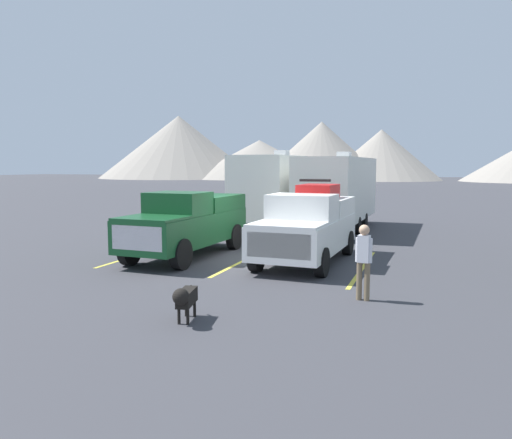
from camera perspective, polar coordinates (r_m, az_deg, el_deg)
ground_plane at (r=16.45m, az=-0.55°, el=-4.33°), size 240.00×240.00×0.00m
pickup_truck_a at (r=16.63m, az=-7.82°, el=-0.27°), size 2.21×5.67×2.17m
pickup_truck_b at (r=15.66m, az=6.03°, el=-0.56°), size 2.33×5.43×2.57m
lot_stripe_a at (r=17.62m, az=-12.63°, el=-3.76°), size 0.12×5.50×0.01m
lot_stripe_b at (r=15.96m, az=-1.21°, el=-4.64°), size 0.12×5.50×0.01m
lot_stripe_c at (r=15.06m, az=12.20°, el=-5.44°), size 0.12×5.50×0.01m
camper_trailer_a at (r=24.25m, az=2.27°, el=3.82°), size 2.72×7.58×3.77m
camper_trailer_b at (r=23.29m, az=9.48°, el=3.51°), size 2.57×9.03×3.67m
person_a at (r=11.32m, az=12.31°, el=-4.24°), size 0.38×0.23×1.72m
dog at (r=9.73m, az=-8.22°, el=-8.92°), size 0.44×1.02×0.74m
mountain_ridge at (r=104.08m, az=24.21°, el=7.87°), size 157.56×44.69×17.85m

